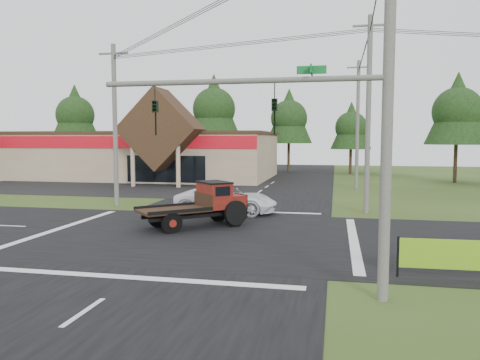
# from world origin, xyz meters

# --- Properties ---
(ground) EXTENTS (120.00, 120.00, 0.00)m
(ground) POSITION_xyz_m (0.00, 0.00, 0.00)
(ground) COLOR #2F4016
(ground) RESTS_ON ground
(road_ns) EXTENTS (12.00, 120.00, 0.02)m
(road_ns) POSITION_xyz_m (0.00, 0.00, 0.01)
(road_ns) COLOR black
(road_ns) RESTS_ON ground
(road_ew) EXTENTS (120.00, 12.00, 0.02)m
(road_ew) POSITION_xyz_m (0.00, 0.00, 0.01)
(road_ew) COLOR black
(road_ew) RESTS_ON ground
(parking_apron) EXTENTS (28.00, 14.00, 0.02)m
(parking_apron) POSITION_xyz_m (-14.00, 19.00, 0.01)
(parking_apron) COLOR black
(parking_apron) RESTS_ON ground
(cvs_building) EXTENTS (30.40, 18.20, 9.19)m
(cvs_building) POSITION_xyz_m (-15.70, 29.57, 2.78)
(cvs_building) COLOR tan
(cvs_building) RESTS_ON ground
(traffic_signal_mast) EXTENTS (8.12, 0.24, 7.00)m
(traffic_signal_mast) POSITION_xyz_m (5.82, -7.50, 4.43)
(traffic_signal_mast) COLOR #595651
(traffic_signal_mast) RESTS_ON ground
(utility_pole_nr) EXTENTS (2.00, 0.30, 11.00)m
(utility_pole_nr) POSITION_xyz_m (7.50, -7.50, 5.64)
(utility_pole_nr) COLOR #595651
(utility_pole_nr) RESTS_ON ground
(utility_pole_nw) EXTENTS (2.00, 0.30, 10.50)m
(utility_pole_nw) POSITION_xyz_m (-8.00, 8.00, 5.39)
(utility_pole_nw) COLOR #595651
(utility_pole_nw) RESTS_ON ground
(utility_pole_ne) EXTENTS (2.00, 0.30, 11.50)m
(utility_pole_ne) POSITION_xyz_m (8.00, 8.00, 5.89)
(utility_pole_ne) COLOR #595651
(utility_pole_ne) RESTS_ON ground
(utility_pole_n) EXTENTS (2.00, 0.30, 11.20)m
(utility_pole_n) POSITION_xyz_m (8.00, 22.00, 5.74)
(utility_pole_n) COLOR #595651
(utility_pole_n) RESTS_ON ground
(tree_row_a) EXTENTS (6.72, 6.72, 12.12)m
(tree_row_a) POSITION_xyz_m (-30.00, 40.00, 8.05)
(tree_row_a) COLOR #332316
(tree_row_a) RESTS_ON ground
(tree_row_b) EXTENTS (5.60, 5.60, 10.10)m
(tree_row_b) POSITION_xyz_m (-20.00, 42.00, 6.70)
(tree_row_b) COLOR #332316
(tree_row_b) RESTS_ON ground
(tree_row_c) EXTENTS (7.28, 7.28, 13.13)m
(tree_row_c) POSITION_xyz_m (-10.00, 41.00, 8.72)
(tree_row_c) COLOR #332316
(tree_row_c) RESTS_ON ground
(tree_row_d) EXTENTS (6.16, 6.16, 11.11)m
(tree_row_d) POSITION_xyz_m (0.00, 42.00, 7.38)
(tree_row_d) COLOR #332316
(tree_row_d) RESTS_ON ground
(tree_row_e) EXTENTS (5.04, 5.04, 9.09)m
(tree_row_e) POSITION_xyz_m (8.00, 40.00, 6.03)
(tree_row_e) COLOR #332316
(tree_row_e) RESTS_ON ground
(tree_side_ne) EXTENTS (6.16, 6.16, 11.11)m
(tree_side_ne) POSITION_xyz_m (18.00, 30.00, 7.38)
(tree_side_ne) COLOR #332316
(tree_side_ne) RESTS_ON ground
(antique_flatbed_truck) EXTENTS (5.46, 5.22, 2.29)m
(antique_flatbed_truck) POSITION_xyz_m (-0.65, 1.64, 1.14)
(antique_flatbed_truck) COLOR #5F0E0D
(antique_flatbed_truck) RESTS_ON ground
(roadside_banner) EXTENTS (3.88, 0.25, 1.32)m
(roadside_banner) POSITION_xyz_m (10.06, -5.13, 0.66)
(roadside_banner) COLOR #6DA616
(roadside_banner) RESTS_ON ground
(white_pickup) EXTENTS (6.03, 2.90, 1.66)m
(white_pickup) POSITION_xyz_m (-0.13, 6.22, 0.83)
(white_pickup) COLOR white
(white_pickup) RESTS_ON ground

